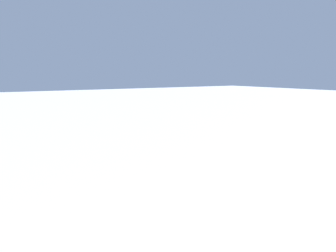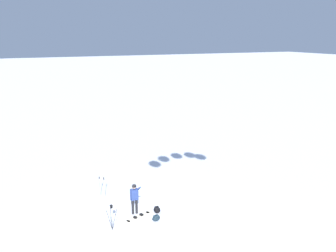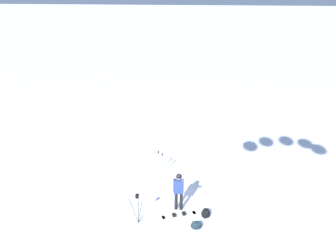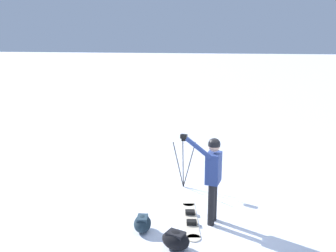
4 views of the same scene
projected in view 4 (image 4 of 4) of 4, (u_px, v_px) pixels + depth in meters
name	position (u px, v px, depth m)	size (l,w,h in m)	color
ground_plane	(218.00, 217.00, 7.50)	(300.00, 300.00, 0.00)	white
snowboarder	(213.00, 171.00, 7.06)	(0.47, 0.67, 1.81)	black
snowboard	(191.00, 219.00, 7.39)	(1.66, 0.77, 0.10)	beige
gear_bag_large	(176.00, 240.00, 6.30)	(0.46, 0.58, 0.33)	black
camera_tripod	(184.00, 150.00, 8.90)	(0.55, 0.54, 1.39)	#262628
gear_bag_small	(142.00, 223.00, 6.91)	(0.54, 0.45, 0.31)	#192833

